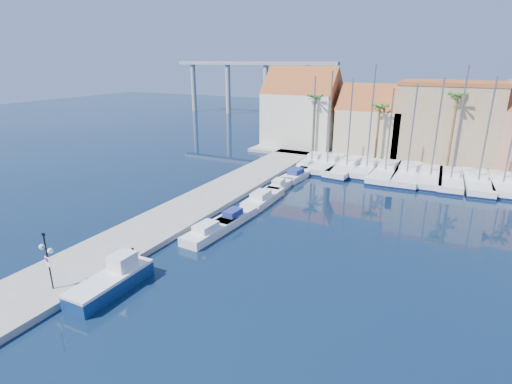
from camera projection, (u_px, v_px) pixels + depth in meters
ground at (189, 291)px, 27.35m from camera, size 260.00×260.00×0.00m
quay_west at (196, 205)px, 42.56m from camera, size 6.00×77.00×0.50m
shore_north at (421, 157)px, 63.42m from camera, size 54.00×16.00×0.50m
lamp_post at (47, 253)px, 25.87m from camera, size 1.37×0.50×4.06m
bollard at (133, 251)px, 31.38m from camera, size 0.20×0.20×0.49m
fishing_boat at (112, 280)px, 27.28m from camera, size 2.14×6.32×2.21m
motorboat_west_0 at (210, 231)px, 35.65m from camera, size 2.44×6.45×1.40m
motorboat_west_1 at (235, 217)px, 38.80m from camera, size 2.06×5.45×1.40m
motorboat_west_2 at (263, 198)px, 44.07m from camera, size 2.25×6.86×1.40m
motorboat_west_3 at (280, 185)px, 48.46m from camera, size 1.81×5.10×1.40m
motorboat_west_4 at (297, 174)px, 53.01m from camera, size 2.62×6.71×1.40m
motorboat_west_5 at (307, 166)px, 57.37m from camera, size 1.91×5.65×1.40m
sailboat_0 at (313, 161)px, 59.71m from camera, size 2.66×8.66×12.84m
sailboat_1 at (328, 164)px, 58.28m from camera, size 3.91×11.47×13.60m
sailboat_2 at (348, 167)px, 56.59m from camera, size 4.12×12.04×12.69m
sailboat_3 at (368, 168)px, 55.75m from camera, size 2.82×9.78×14.42m
sailboat_4 at (386, 172)px, 54.20m from camera, size 3.24×11.77×11.61m
sailboat_5 at (407, 174)px, 53.18m from camera, size 3.61×12.06×12.23m
sailboat_6 at (430, 177)px, 51.84m from camera, size 3.28×10.78×13.02m
sailboat_7 at (450, 179)px, 50.71m from camera, size 3.28×10.82×14.48m
sailboat_8 at (477, 182)px, 49.68m from camera, size 3.81×11.50×13.25m
sailboat_9 at (502, 184)px, 48.86m from camera, size 2.73×10.23×12.42m
building_0 at (302, 111)px, 69.26m from camera, size 12.30×9.00×13.50m
building_1 at (371, 123)px, 64.44m from camera, size 10.30×8.00×11.00m
building_2 at (447, 121)px, 60.21m from camera, size 14.20×10.20×11.50m
palm_0 at (315, 99)px, 62.50m from camera, size 2.60×2.60×10.15m
palm_1 at (380, 109)px, 58.46m from camera, size 2.60×2.60×9.15m
palm_2 at (457, 99)px, 53.52m from camera, size 2.60×2.60×11.15m
viaduct at (249, 77)px, 110.20m from camera, size 48.00×2.20×14.45m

